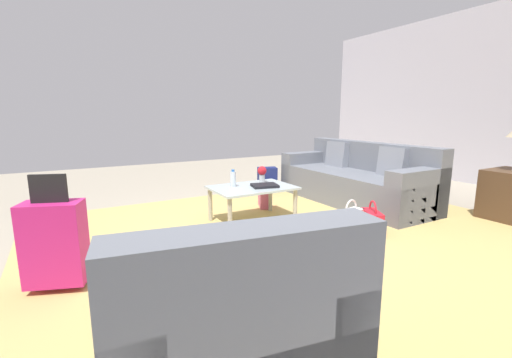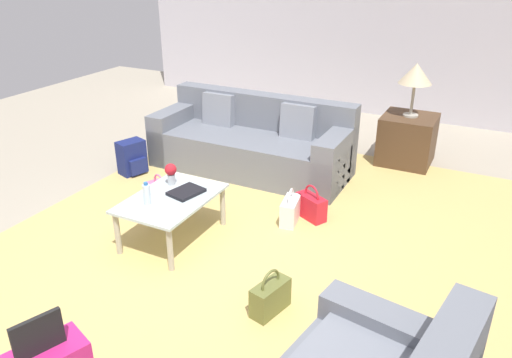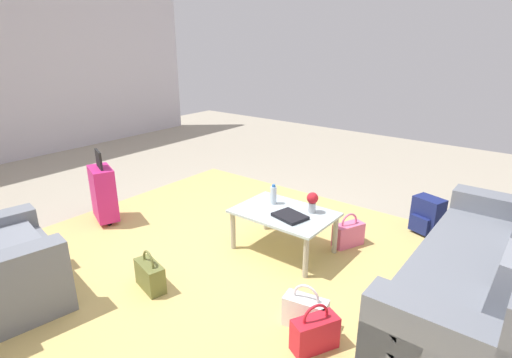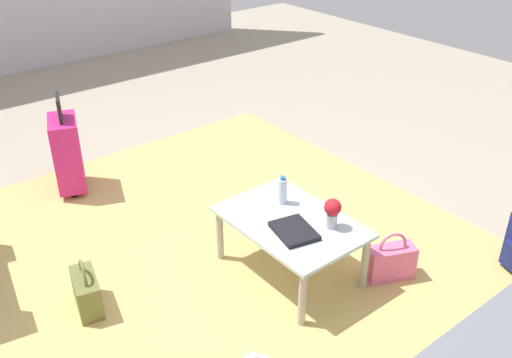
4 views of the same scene
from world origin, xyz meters
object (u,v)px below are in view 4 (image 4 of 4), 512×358
(coffee_table, at_px, (291,228))
(handbag_pink, at_px, (390,261))
(coffee_table_book, at_px, (294,231))
(water_bottle, at_px, (283,191))
(flower_vase, at_px, (332,211))
(suitcase_magenta, at_px, (67,152))
(handbag_olive, at_px, (87,292))

(coffee_table, xyz_separation_m, handbag_pink, (-0.46, -0.49, -0.24))
(coffee_table, height_order, coffee_table_book, coffee_table_book)
(water_bottle, distance_m, flower_vase, 0.42)
(water_bottle, relative_size, coffee_table_book, 0.70)
(water_bottle, height_order, suitcase_magenta, suitcase_magenta)
(water_bottle, xyz_separation_m, handbag_pink, (-0.66, -0.39, -0.39))
(coffee_table, bearing_deg, handbag_olive, 66.92)
(coffee_table_book, relative_size, handbag_olive, 0.82)
(handbag_pink, bearing_deg, coffee_table_book, 59.19)
(handbag_pink, bearing_deg, water_bottle, 30.70)
(coffee_table_book, distance_m, handbag_olive, 1.35)
(water_bottle, relative_size, suitcase_magenta, 0.24)
(flower_vase, xyz_separation_m, suitcase_magenta, (2.22, 0.85, -0.19))
(suitcase_magenta, distance_m, handbag_olive, 1.59)
(coffee_table_book, relative_size, suitcase_magenta, 0.34)
(handbag_pink, relative_size, handbag_olive, 1.00)
(handbag_pink, bearing_deg, suitcase_magenta, 25.86)
(coffee_table, xyz_separation_m, coffee_table_book, (-0.12, 0.08, 0.07))
(coffee_table_book, bearing_deg, coffee_table, -20.45)
(suitcase_magenta, bearing_deg, handbag_pink, -154.14)
(water_bottle, distance_m, handbag_olive, 1.42)
(coffee_table_book, height_order, handbag_olive, coffee_table_book)
(coffee_table, relative_size, handbag_olive, 2.63)
(coffee_table_book, bearing_deg, suitcase_magenta, 29.54)
(coffee_table_book, bearing_deg, flower_vase, -100.26)
(water_bottle, bearing_deg, suitcase_magenta, 23.96)
(coffee_table_book, distance_m, flower_vase, 0.27)
(water_bottle, height_order, coffee_table_book, water_bottle)
(water_bottle, xyz_separation_m, handbag_olive, (0.32, 1.32, -0.39))
(coffee_table, xyz_separation_m, flower_vase, (-0.22, -0.15, 0.18))
(flower_vase, relative_size, suitcase_magenta, 0.24)
(flower_vase, bearing_deg, handbag_pink, -125.17)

